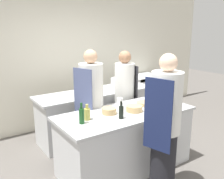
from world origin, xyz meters
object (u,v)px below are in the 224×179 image
chef_at_prep_near (165,126)px  bowl_mixing_large (144,103)px  stockpot (118,83)px  bottle_vinegar (87,114)px  chef_at_stove (125,98)px  chef_at_pass_far (91,106)px  bottle_olive_oil (121,112)px  oven_range (143,94)px  bowl_prep_small (109,111)px  bowl_ceramic_blue (134,108)px  bottle_wine (82,115)px  cup (120,101)px

chef_at_prep_near → bowl_mixing_large: size_ratio=7.79×
stockpot → bottle_vinegar: bearing=-139.8°
chef_at_stove → bottle_vinegar: bearing=-44.9°
chef_at_stove → bottle_vinegar: (-1.09, -0.63, 0.13)m
chef_at_pass_far → stockpot: (0.94, 0.59, 0.12)m
bottle_olive_oil → oven_range: bearing=42.6°
bowl_mixing_large → chef_at_stove: bearing=82.4°
bowl_prep_small → bowl_ceramic_blue: bearing=-18.6°
oven_range → bottle_vinegar: size_ratio=4.33×
chef_at_prep_near → stockpot: chef_at_prep_near is taller
bowl_ceramic_blue → bottle_vinegar: bearing=172.8°
bottle_vinegar → bowl_prep_small: size_ratio=1.04×
bottle_vinegar → bottle_wine: 0.14m
chef_at_prep_near → chef_at_stove: bearing=-33.5°
chef_at_pass_far → bottle_olive_oil: bearing=162.6°
bowl_prep_small → chef_at_prep_near: bearing=-68.4°
bowl_mixing_large → bowl_prep_small: 0.65m
bottle_vinegar → bowl_mixing_large: bearing=2.2°
oven_range → bottle_olive_oil: 2.90m
chef_at_prep_near → bowl_prep_small: size_ratio=8.75×
bowl_prep_small → bottle_olive_oil: bearing=-83.4°
chef_at_pass_far → bottle_wine: (-0.47, -0.58, 0.12)m
chef_at_pass_far → stockpot: bearing=-78.1°
chef_at_pass_far → bowl_ceramic_blue: bearing=-169.3°
bottle_wine → bowl_prep_small: bottle_wine is taller
chef_at_pass_far → bowl_mixing_large: chef_at_pass_far is taller
bottle_olive_oil → chef_at_pass_far: bearing=92.7°
bowl_prep_small → stockpot: size_ratio=0.67×
bottle_olive_oil → bottle_vinegar: 0.44m
bottle_wine → bottle_vinegar: bearing=31.9°
bottle_vinegar → bottle_wine: bearing=-148.1°
bowl_mixing_large → bowl_prep_small: bearing=-178.9°
chef_at_pass_far → stockpot: size_ratio=5.78×
bottle_wine → cup: bearing=22.9°
bottle_olive_oil → cup: bottle_olive_oil is taller
chef_at_prep_near → bottle_olive_oil: size_ratio=7.55×
chef_at_pass_far → bowl_prep_small: bearing=160.7°
bottle_olive_oil → bowl_prep_small: 0.24m
chef_at_prep_near → bottle_vinegar: chef_at_prep_near is taller
chef_at_pass_far → bowl_prep_small: (0.01, -0.48, 0.06)m
chef_at_prep_near → stockpot: size_ratio=5.90×
chef_at_stove → cup: chef_at_stove is taller
chef_at_prep_near → bowl_prep_small: 0.81m
oven_range → bowl_ceramic_blue: (-1.78, -1.81, 0.47)m
bottle_olive_oil → bottle_wine: size_ratio=0.87×
chef_at_pass_far → cup: chef_at_pass_far is taller
oven_range → bowl_prep_small: bowl_prep_small is taller
bowl_mixing_large → bowl_ceramic_blue: size_ratio=0.97×
chef_at_pass_far → bottle_wine: chef_at_pass_far is taller
bottle_olive_oil → stockpot: bearing=55.1°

